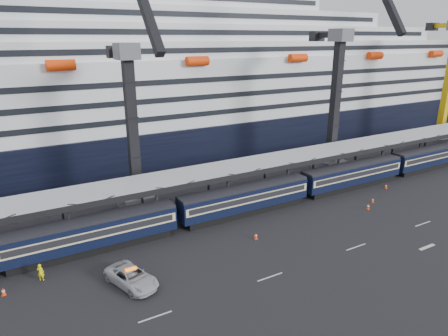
# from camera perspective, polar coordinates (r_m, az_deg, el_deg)

# --- Properties ---
(ground) EXTENTS (260.00, 260.00, 0.00)m
(ground) POSITION_cam_1_polar(r_m,az_deg,el_deg) (52.18, 16.60, -8.36)
(ground) COLOR black
(ground) RESTS_ON ground
(lane_markings) EXTENTS (111.00, 4.27, 0.02)m
(lane_markings) POSITION_cam_1_polar(r_m,az_deg,el_deg) (55.29, 26.49, -8.04)
(lane_markings) COLOR beige
(lane_markings) RESTS_ON ground
(train) EXTENTS (133.05, 3.00, 4.05)m
(train) POSITION_cam_1_polar(r_m,az_deg,el_deg) (55.27, 5.99, -3.64)
(train) COLOR black
(train) RESTS_ON ground
(canopy) EXTENTS (130.00, 6.25, 5.53)m
(canopy) POSITION_cam_1_polar(r_m,az_deg,el_deg) (59.92, 7.49, 1.13)
(canopy) COLOR #9EA1A6
(canopy) RESTS_ON ground
(cruise_ship) EXTENTS (214.09, 28.84, 34.00)m
(cruise_ship) POSITION_cam_1_polar(r_m,az_deg,el_deg) (85.17, -6.17, 11.10)
(cruise_ship) COLOR black
(cruise_ship) RESTS_ON ground
(crane_dark_near) EXTENTS (4.50, 17.75, 35.08)m
(crane_dark_near) POSITION_cam_1_polar(r_m,az_deg,el_deg) (53.33, -12.90, 6.12)
(crane_dark_near) COLOR #4A4C52
(crane_dark_near) RESTS_ON ground
(crane_dark_mid) EXTENTS (4.50, 18.24, 39.64)m
(crane_dark_mid) POSITION_cam_1_polar(r_m,az_deg,el_deg) (70.62, 15.90, 9.92)
(crane_dark_mid) COLOR #4A4C52
(crane_dark_mid) RESTS_ON ground
(pickup_truck) EXTENTS (4.54, 6.58, 1.67)m
(pickup_truck) POSITION_cam_1_polar(r_m,az_deg,el_deg) (40.45, -13.05, -14.97)
(pickup_truck) COLOR #ACAEB4
(pickup_truck) RESTS_ON ground
(worker) EXTENTS (0.78, 0.69, 1.79)m
(worker) POSITION_cam_1_polar(r_m,az_deg,el_deg) (43.89, -24.73, -13.37)
(worker) COLOR #FFF80D
(worker) RESTS_ON ground
(traffic_cone_a) EXTENTS (0.40, 0.40, 0.80)m
(traffic_cone_a) POSITION_cam_1_polar(r_m,az_deg,el_deg) (43.46, -28.99, -15.16)
(traffic_cone_a) COLOR #F93A07
(traffic_cone_a) RESTS_ON ground
(traffic_cone_c) EXTENTS (0.43, 0.43, 0.86)m
(traffic_cone_c) POSITION_cam_1_polar(r_m,az_deg,el_deg) (47.75, 4.58, -9.62)
(traffic_cone_c) COLOR #F93A07
(traffic_cone_c) RESTS_ON ground
(traffic_cone_d) EXTENTS (0.44, 0.44, 0.87)m
(traffic_cone_d) POSITION_cam_1_polar(r_m,az_deg,el_deg) (58.84, 19.90, -5.17)
(traffic_cone_d) COLOR #F93A07
(traffic_cone_d) RESTS_ON ground
(traffic_cone_e) EXTENTS (0.35, 0.35, 0.70)m
(traffic_cone_e) POSITION_cam_1_polar(r_m,az_deg,el_deg) (61.48, 20.48, -4.31)
(traffic_cone_e) COLOR #F93A07
(traffic_cone_e) RESTS_ON ground
(traffic_cone_f) EXTENTS (0.39, 0.39, 0.78)m
(traffic_cone_f) POSITION_cam_1_polar(r_m,az_deg,el_deg) (67.76, 22.14, -2.41)
(traffic_cone_f) COLOR #F93A07
(traffic_cone_f) RESTS_ON ground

